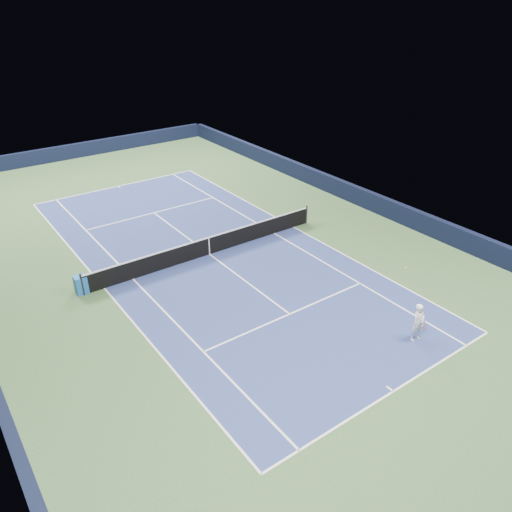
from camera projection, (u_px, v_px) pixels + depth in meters
ground at (209, 254)px, 25.13m from camera, size 40.00×40.00×0.00m
wall_far at (78, 150)px, 38.98m from camera, size 22.00×0.35×1.10m
wall_right at (361, 197)px, 30.42m from camera, size 0.35×40.00×1.10m
court_surface at (209, 254)px, 25.13m from camera, size 10.97×23.77×0.01m
baseline_far at (118, 186)px, 33.59m from camera, size 10.97×0.08×0.00m
baseline_near at (393, 391)px, 16.66m from camera, size 10.97×0.08×0.00m
sideline_doubles_right at (293, 227)px, 27.94m from camera, size 0.08×23.77×0.00m
sideline_doubles_left at (104, 288)px, 22.31m from camera, size 0.08×23.77×0.00m
sideline_singles_right at (274, 233)px, 27.23m from camera, size 0.08×23.77×0.00m
sideline_singles_left at (133, 279)px, 23.01m from camera, size 0.08×23.77×0.00m
service_line_far at (154, 213)px, 29.68m from camera, size 8.23×0.08×0.00m
service_line_near at (290, 314)px, 20.56m from camera, size 8.23×0.08×0.00m
center_service_line at (209, 254)px, 25.12m from camera, size 0.08×12.80×0.00m
center_mark_far at (119, 187)px, 33.48m from camera, size 0.08×0.30×0.00m
center_mark_near at (390, 389)px, 16.76m from camera, size 0.08×0.30×0.00m
tennis_net at (209, 245)px, 24.89m from camera, size 12.90×0.10×1.07m
sponsor_cube at (81, 285)px, 21.79m from camera, size 0.59×0.49×0.85m
tennis_player at (418, 322)px, 18.75m from camera, size 0.74×1.22×2.68m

